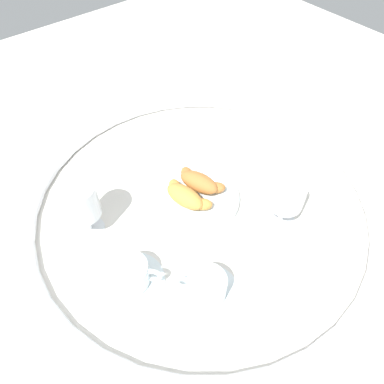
{
  "coord_description": "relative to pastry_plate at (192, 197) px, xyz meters",
  "views": [
    {
      "loc": [
        0.42,
        -0.37,
        0.69
      ],
      "look_at": [
        -0.03,
        -0.01,
        0.03
      ],
      "focal_mm": 34.86,
      "sensor_mm": 36.0,
      "label": 1
    }
  ],
  "objects": [
    {
      "name": "croissant_small",
      "position": [
        -0.01,
        0.03,
        0.03
      ],
      "size": [
        0.13,
        0.09,
        0.04
      ],
      "color": "#AD6B33",
      "rests_on": "pastry_plate"
    },
    {
      "name": "coffee_cup_near",
      "position": [
        0.09,
        -0.23,
        0.02
      ],
      "size": [
        0.14,
        0.14,
        0.06
      ],
      "color": "silver",
      "rests_on": "ground_plane"
    },
    {
      "name": "coffee_cup_far",
      "position": [
        0.21,
        -0.13,
        0.02
      ],
      "size": [
        0.14,
        0.14,
        0.06
      ],
      "color": "silver",
      "rests_on": "ground_plane"
    },
    {
      "name": "table_chrome_rim",
      "position": [
        0.03,
        0.01,
        0.0
      ],
      "size": [
        0.81,
        0.81,
        0.02
      ],
      "primitive_type": "torus",
      "color": "silver",
      "rests_on": "ground_plane"
    },
    {
      "name": "ground_plane",
      "position": [
        0.03,
        0.01,
        -0.01
      ],
      "size": [
        2.2,
        2.2,
        0.0
      ],
      "primitive_type": "plane",
      "color": "silver"
    },
    {
      "name": "pastry_plate",
      "position": [
        0.0,
        0.0,
        0.0
      ],
      "size": [
        0.23,
        0.23,
        0.02
      ],
      "color": "silver",
      "rests_on": "ground_plane"
    },
    {
      "name": "juice_glass_right",
      "position": [
        0.18,
        0.12,
        0.08
      ],
      "size": [
        0.08,
        0.08,
        0.14
      ],
      "color": "white",
      "rests_on": "ground_plane"
    },
    {
      "name": "croissant_large",
      "position": [
        0.01,
        -0.02,
        0.03
      ],
      "size": [
        0.13,
        0.08,
        0.04
      ],
      "color": "#CC893D",
      "rests_on": "pastry_plate"
    },
    {
      "name": "juice_glass_left",
      "position": [
        -0.08,
        -0.23,
        0.08
      ],
      "size": [
        0.08,
        0.08,
        0.14
      ],
      "color": "white",
      "rests_on": "ground_plane"
    }
  ]
}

